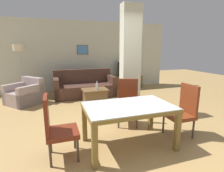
{
  "coord_description": "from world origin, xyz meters",
  "views": [
    {
      "loc": [
        -1.15,
        -2.52,
        1.64
      ],
      "look_at": [
        0.0,
        0.87,
        0.87
      ],
      "focal_mm": 28.0,
      "sensor_mm": 36.0,
      "label": 1
    }
  ],
  "objects_px": {
    "sofa": "(85,87)",
    "floor_lamp": "(19,53)",
    "dining_chair_far_right": "(128,101)",
    "coffee_table": "(95,96)",
    "tv_screen": "(127,69)",
    "armchair": "(25,95)",
    "dining_table": "(129,114)",
    "dining_chair_head_left": "(56,126)",
    "tv_stand": "(127,82)",
    "bottle": "(97,87)",
    "dining_chair_head_right": "(183,109)"
  },
  "relations": [
    {
      "from": "tv_screen",
      "to": "dining_table",
      "type": "bearing_deg",
      "value": 58.36
    },
    {
      "from": "dining_chair_far_right",
      "to": "coffee_table",
      "type": "bearing_deg",
      "value": -54.51
    },
    {
      "from": "dining_table",
      "to": "dining_chair_head_right",
      "type": "relative_size",
      "value": 1.47
    },
    {
      "from": "dining_chair_head_left",
      "to": "tv_stand",
      "type": "distance_m",
      "value": 5.19
    },
    {
      "from": "dining_table",
      "to": "armchair",
      "type": "xyz_separation_m",
      "value": [
        -2.0,
        3.16,
        -0.29
      ]
    },
    {
      "from": "dining_chair_head_right",
      "to": "dining_chair_head_left",
      "type": "height_order",
      "value": "same"
    },
    {
      "from": "dining_table",
      "to": "coffee_table",
      "type": "distance_m",
      "value": 2.51
    },
    {
      "from": "dining_chair_head_left",
      "to": "tv_stand",
      "type": "xyz_separation_m",
      "value": [
        2.98,
        4.24,
        -0.27
      ]
    },
    {
      "from": "tv_stand",
      "to": "floor_lamp",
      "type": "distance_m",
      "value": 4.19
    },
    {
      "from": "dining_chair_head_right",
      "to": "bottle",
      "type": "bearing_deg",
      "value": 24.71
    },
    {
      "from": "coffee_table",
      "to": "sofa",
      "type": "bearing_deg",
      "value": 97.68
    },
    {
      "from": "coffee_table",
      "to": "bottle",
      "type": "distance_m",
      "value": 0.35
    },
    {
      "from": "dining_chair_far_right",
      "to": "coffee_table",
      "type": "height_order",
      "value": "dining_chair_far_right"
    },
    {
      "from": "armchair",
      "to": "floor_lamp",
      "type": "relative_size",
      "value": 0.67
    },
    {
      "from": "dining_table",
      "to": "armchair",
      "type": "height_order",
      "value": "armchair"
    },
    {
      "from": "armchair",
      "to": "floor_lamp",
      "type": "distance_m",
      "value": 1.52
    },
    {
      "from": "dining_table",
      "to": "bottle",
      "type": "xyz_separation_m",
      "value": [
        0.04,
        2.35,
        -0.02
      ]
    },
    {
      "from": "tv_screen",
      "to": "armchair",
      "type": "bearing_deg",
      "value": 7.46
    },
    {
      "from": "dining_table",
      "to": "dining_chair_head_left",
      "type": "relative_size",
      "value": 1.47
    },
    {
      "from": "floor_lamp",
      "to": "tv_screen",
      "type": "bearing_deg",
      "value": 3.3
    },
    {
      "from": "dining_chair_head_right",
      "to": "tv_screen",
      "type": "relative_size",
      "value": 1.12
    },
    {
      "from": "tv_screen",
      "to": "dining_chair_head_left",
      "type": "bearing_deg",
      "value": 46.49
    },
    {
      "from": "sofa",
      "to": "dining_table",
      "type": "bearing_deg",
      "value": 92.2
    },
    {
      "from": "dining_chair_head_left",
      "to": "tv_stand",
      "type": "relative_size",
      "value": 0.78
    },
    {
      "from": "dining_chair_far_right",
      "to": "tv_stand",
      "type": "xyz_separation_m",
      "value": [
        1.46,
        3.39,
        -0.27
      ]
    },
    {
      "from": "dining_chair_far_right",
      "to": "tv_screen",
      "type": "height_order",
      "value": "tv_screen"
    },
    {
      "from": "dining_chair_far_right",
      "to": "sofa",
      "type": "relative_size",
      "value": 0.48
    },
    {
      "from": "sofa",
      "to": "floor_lamp",
      "type": "relative_size",
      "value": 1.15
    },
    {
      "from": "floor_lamp",
      "to": "tv_stand",
      "type": "bearing_deg",
      "value": 3.3
    },
    {
      "from": "floor_lamp",
      "to": "sofa",
      "type": "bearing_deg",
      "value": -14.43
    },
    {
      "from": "sofa",
      "to": "floor_lamp",
      "type": "bearing_deg",
      "value": -14.43
    },
    {
      "from": "dining_table",
      "to": "tv_stand",
      "type": "distance_m",
      "value": 4.63
    },
    {
      "from": "dining_chair_far_right",
      "to": "bottle",
      "type": "bearing_deg",
      "value": -54.69
    },
    {
      "from": "dining_chair_far_right",
      "to": "floor_lamp",
      "type": "distance_m",
      "value": 4.17
    },
    {
      "from": "sofa",
      "to": "dining_chair_head_right",
      "type": "bearing_deg",
      "value": 109.75
    },
    {
      "from": "dining_chair_head_left",
      "to": "coffee_table",
      "type": "relative_size",
      "value": 1.32
    },
    {
      "from": "sofa",
      "to": "armchair",
      "type": "bearing_deg",
      "value": 10.06
    },
    {
      "from": "armchair",
      "to": "dining_chair_head_left",
      "type": "bearing_deg",
      "value": 152.88
    },
    {
      "from": "dining_table",
      "to": "sofa",
      "type": "bearing_deg",
      "value": 92.2
    },
    {
      "from": "dining_chair_head_right",
      "to": "bottle",
      "type": "distance_m",
      "value": 2.59
    },
    {
      "from": "dining_table",
      "to": "coffee_table",
      "type": "height_order",
      "value": "dining_table"
    },
    {
      "from": "dining_chair_far_right",
      "to": "armchair",
      "type": "relative_size",
      "value": 0.83
    },
    {
      "from": "dining_chair_far_right",
      "to": "coffee_table",
      "type": "distance_m",
      "value": 1.7
    },
    {
      "from": "bottle",
      "to": "tv_screen",
      "type": "bearing_deg",
      "value": 46.58
    },
    {
      "from": "dining_chair_head_right",
      "to": "dining_chair_head_left",
      "type": "relative_size",
      "value": 1.0
    },
    {
      "from": "dining_chair_far_right",
      "to": "floor_lamp",
      "type": "height_order",
      "value": "floor_lamp"
    },
    {
      "from": "dining_table",
      "to": "dining_chair_far_right",
      "type": "bearing_deg",
      "value": 66.99
    },
    {
      "from": "sofa",
      "to": "floor_lamp",
      "type": "distance_m",
      "value": 2.43
    },
    {
      "from": "sofa",
      "to": "tv_stand",
      "type": "xyz_separation_m",
      "value": [
        1.96,
        0.75,
        -0.05
      ]
    },
    {
      "from": "armchair",
      "to": "bottle",
      "type": "xyz_separation_m",
      "value": [
        2.04,
        -0.8,
        0.28
      ]
    }
  ]
}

